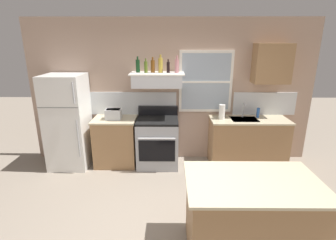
% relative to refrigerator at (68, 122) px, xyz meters
% --- Properties ---
extents(ground_plane, '(16.00, 16.00, 0.00)m').
position_rel_refrigerator_xyz_m(ground_plane, '(1.90, -1.84, -0.86)').
color(ground_plane, gray).
extents(back_wall, '(5.40, 0.11, 2.70)m').
position_rel_refrigerator_xyz_m(back_wall, '(1.93, 0.39, 0.49)').
color(back_wall, tan).
rests_on(back_wall, ground_plane).
extents(refrigerator, '(0.70, 0.72, 1.73)m').
position_rel_refrigerator_xyz_m(refrigerator, '(0.00, 0.00, 0.00)').
color(refrigerator, white).
rests_on(refrigerator, ground_plane).
extents(counter_left_of_stove, '(0.79, 0.63, 0.91)m').
position_rel_refrigerator_xyz_m(counter_left_of_stove, '(0.85, 0.06, -0.41)').
color(counter_left_of_stove, '#9E754C').
rests_on(counter_left_of_stove, ground_plane).
extents(toaster, '(0.30, 0.20, 0.19)m').
position_rel_refrigerator_xyz_m(toaster, '(0.85, 0.02, 0.15)').
color(toaster, silver).
rests_on(toaster, counter_left_of_stove).
extents(stove_range, '(0.76, 0.69, 1.09)m').
position_rel_refrigerator_xyz_m(stove_range, '(1.65, 0.02, -0.40)').
color(stove_range, '#9EA0A5').
rests_on(stove_range, ground_plane).
extents(range_hood_shelf, '(0.96, 0.52, 0.24)m').
position_rel_refrigerator_xyz_m(range_hood_shelf, '(1.65, 0.12, 0.76)').
color(range_hood_shelf, silver).
extents(bottle_dark_green_wine, '(0.07, 0.07, 0.28)m').
position_rel_refrigerator_xyz_m(bottle_dark_green_wine, '(1.30, 0.17, 1.00)').
color(bottle_dark_green_wine, '#143819').
rests_on(bottle_dark_green_wine, range_hood_shelf).
extents(bottle_olive_oil_square, '(0.06, 0.06, 0.25)m').
position_rel_refrigerator_xyz_m(bottle_olive_oil_square, '(1.45, 0.10, 0.99)').
color(bottle_olive_oil_square, '#4C601E').
rests_on(bottle_olive_oil_square, range_hood_shelf).
extents(bottle_amber_wine, '(0.07, 0.07, 0.27)m').
position_rel_refrigerator_xyz_m(bottle_amber_wine, '(1.57, 0.15, 1.00)').
color(bottle_amber_wine, brown).
rests_on(bottle_amber_wine, range_hood_shelf).
extents(bottle_champagne_gold_foil, '(0.08, 0.08, 0.31)m').
position_rel_refrigerator_xyz_m(bottle_champagne_gold_foil, '(1.71, 0.14, 1.01)').
color(bottle_champagne_gold_foil, '#B29333').
rests_on(bottle_champagne_gold_foil, range_hood_shelf).
extents(bottle_balsamic_dark, '(0.06, 0.06, 0.24)m').
position_rel_refrigerator_xyz_m(bottle_balsamic_dark, '(1.85, 0.11, 0.98)').
color(bottle_balsamic_dark, black).
rests_on(bottle_balsamic_dark, range_hood_shelf).
extents(bottle_rose_pink, '(0.07, 0.07, 0.30)m').
position_rel_refrigerator_xyz_m(bottle_rose_pink, '(2.00, 0.11, 1.01)').
color(bottle_rose_pink, '#C67F84').
rests_on(bottle_rose_pink, range_hood_shelf).
extents(counter_right_with_sink, '(1.43, 0.63, 0.91)m').
position_rel_refrigerator_xyz_m(counter_right_with_sink, '(3.35, 0.06, -0.41)').
color(counter_right_with_sink, '#9E754C').
rests_on(counter_right_with_sink, ground_plane).
extents(sink_faucet, '(0.03, 0.17, 0.28)m').
position_rel_refrigerator_xyz_m(sink_faucet, '(3.25, 0.16, 0.22)').
color(sink_faucet, silver).
rests_on(sink_faucet, counter_right_with_sink).
extents(paper_towel_roll, '(0.11, 0.11, 0.27)m').
position_rel_refrigerator_xyz_m(paper_towel_roll, '(2.83, 0.06, 0.18)').
color(paper_towel_roll, white).
rests_on(paper_towel_roll, counter_right_with_sink).
extents(dish_soap_bottle, '(0.06, 0.06, 0.18)m').
position_rel_refrigerator_xyz_m(dish_soap_bottle, '(3.53, 0.16, 0.14)').
color(dish_soap_bottle, blue).
rests_on(dish_soap_bottle, counter_right_with_sink).
extents(kitchen_island, '(1.40, 0.90, 0.91)m').
position_rel_refrigerator_xyz_m(kitchen_island, '(2.75, -2.14, -0.41)').
color(kitchen_island, '#9E754C').
rests_on(kitchen_island, ground_plane).
extents(upper_cabinet_right, '(0.64, 0.32, 0.70)m').
position_rel_refrigerator_xyz_m(upper_cabinet_right, '(3.70, 0.20, 1.04)').
color(upper_cabinet_right, '#9E754C').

